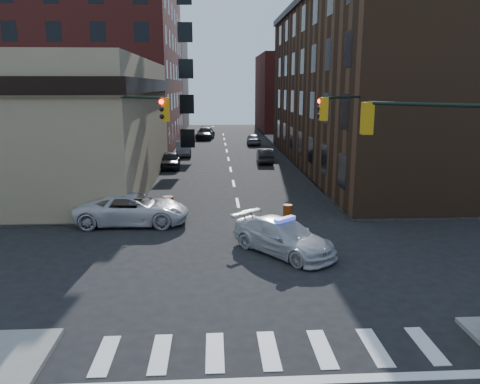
{
  "coord_description": "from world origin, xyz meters",
  "views": [
    {
      "loc": [
        -1.46,
        -18.44,
        7.21
      ],
      "look_at": [
        -0.22,
        3.46,
        2.2
      ],
      "focal_mm": 35.0,
      "sensor_mm": 36.0,
      "label": 1
    }
  ],
  "objects": [
    {
      "name": "ground",
      "position": [
        0.0,
        0.0,
        0.0
      ],
      "size": [
        140.0,
        140.0,
        0.0
      ],
      "primitive_type": "plane",
      "color": "black",
      "rests_on": "ground"
    },
    {
      "name": "sidewalk_nw",
      "position": [
        -23.0,
        32.75,
        0.07
      ],
      "size": [
        34.0,
        54.5,
        0.15
      ],
      "primitive_type": "cube",
      "color": "gray",
      "rests_on": "ground"
    },
    {
      "name": "sidewalk_ne",
      "position": [
        23.0,
        32.75,
        0.07
      ],
      "size": [
        34.0,
        54.5,
        0.15
      ],
      "primitive_type": "cube",
      "color": "gray",
      "rests_on": "ground"
    },
    {
      "name": "apartment_block",
      "position": [
        -18.5,
        40.0,
        12.0
      ],
      "size": [
        25.0,
        25.0,
        24.0
      ],
      "primitive_type": "cube",
      "color": "maroon",
      "rests_on": "ground"
    },
    {
      "name": "commercial_row_ne",
      "position": [
        13.0,
        22.5,
        7.0
      ],
      "size": [
        14.0,
        34.0,
        14.0
      ],
      "primitive_type": "cube",
      "color": "#442C1B",
      "rests_on": "ground"
    },
    {
      "name": "filler_nw",
      "position": [
        -16.0,
        62.0,
        8.0
      ],
      "size": [
        20.0,
        18.0,
        16.0
      ],
      "primitive_type": "cube",
      "color": "brown",
      "rests_on": "ground"
    },
    {
      "name": "filler_ne",
      "position": [
        14.0,
        58.0,
        6.0
      ],
      "size": [
        16.0,
        16.0,
        12.0
      ],
      "primitive_type": "cube",
      "color": "maroon",
      "rests_on": "ground"
    },
    {
      "name": "signal_pole_se",
      "position": [
        6.04,
        -5.52,
        4.61
      ],
      "size": [
        5.4,
        5.27,
        8.0
      ],
      "rotation": [
        0.0,
        0.0,
        2.36
      ],
      "color": "black",
      "rests_on": "sidewalk_se"
    },
    {
      "name": "signal_pole_nw",
      "position": [
        -5.85,
        5.34,
        4.34
      ],
      "size": [
        3.58,
        3.67,
        8.0
      ],
      "rotation": [
        0.0,
        0.0,
        -0.79
      ],
      "color": "black",
      "rests_on": "sidewalk_nw"
    },
    {
      "name": "signal_pole_ne",
      "position": [
        5.84,
        5.35,
        4.34
      ],
      "size": [
        3.67,
        3.58,
        8.0
      ],
      "rotation": [
        0.0,
        0.0,
        -2.36
      ],
      "color": "black",
      "rests_on": "sidewalk_ne"
    },
    {
      "name": "tree_ne_near",
      "position": [
        7.5,
        26.0,
        3.49
      ],
      "size": [
        3.0,
        3.0,
        4.85
      ],
      "color": "black",
      "rests_on": "sidewalk_ne"
    },
    {
      "name": "tree_ne_far",
      "position": [
        7.5,
        34.0,
        3.49
      ],
      "size": [
        3.0,
        3.0,
        4.85
      ],
      "color": "black",
      "rests_on": "sidewalk_ne"
    },
    {
      "name": "police_car",
      "position": [
        1.54,
        0.95,
        0.74
      ],
      "size": [
        4.81,
        5.27,
        1.48
      ],
      "primitive_type": "imported",
      "rotation": [
        0.0,
        0.0,
        0.68
      ],
      "color": "silver",
      "rests_on": "ground"
    },
    {
      "name": "pickup",
      "position": [
        -5.8,
        5.8,
        0.82
      ],
      "size": [
        5.96,
        2.86,
        1.64
      ],
      "primitive_type": "imported",
      "rotation": [
        0.0,
        0.0,
        1.55
      ],
      "color": "silver",
      "rests_on": "ground"
    },
    {
      "name": "parked_car_wnear",
      "position": [
        -5.35,
        23.04,
        0.72
      ],
      "size": [
        1.9,
        4.32,
        1.45
      ],
      "primitive_type": "imported",
      "rotation": [
        0.0,
        0.0,
        0.04
      ],
      "color": "black",
      "rests_on": "ground"
    },
    {
      "name": "parked_car_wfar",
      "position": [
        -4.62,
        30.76,
        0.73
      ],
      "size": [
        1.84,
        4.5,
        1.45
      ],
      "primitive_type": "imported",
      "rotation": [
        0.0,
        0.0,
        0.07
      ],
      "color": "gray",
      "rests_on": "ground"
    },
    {
      "name": "parked_car_wdeep",
      "position": [
        -2.6,
        46.17,
        0.78
      ],
      "size": [
        2.85,
        5.62,
        1.56
      ],
      "primitive_type": "imported",
      "rotation": [
        0.0,
        0.0,
        -0.12
      ],
      "color": "black",
      "rests_on": "ground"
    },
    {
      "name": "parked_car_enear",
      "position": [
        3.4,
        25.58,
        0.68
      ],
      "size": [
        1.59,
        4.15,
        1.35
      ],
      "primitive_type": "imported",
      "rotation": [
        0.0,
        0.0,
        3.1
      ],
      "color": "black",
      "rests_on": "ground"
    },
    {
      "name": "parked_car_efar",
      "position": [
        3.53,
        39.7,
        0.69
      ],
      "size": [
        1.78,
        4.12,
        1.38
      ],
      "primitive_type": "imported",
      "rotation": [
        0.0,
        0.0,
        3.11
      ],
      "color": "gray",
      "rests_on": "ground"
    },
    {
      "name": "pedestrian_a",
      "position": [
        -9.77,
        6.0,
        1.03
      ],
      "size": [
        0.77,
        0.7,
        1.76
      ],
      "primitive_type": "imported",
      "rotation": [
        0.0,
        0.0,
        -0.55
      ],
      "color": "black",
      "rests_on": "sidewalk_nw"
    },
    {
      "name": "pedestrian_b",
      "position": [
        -8.65,
        7.68,
        0.96
      ],
      "size": [
        0.84,
        0.69,
        1.62
      ],
      "primitive_type": "imported",
      "rotation": [
        0.0,
        0.0,
        0.1
      ],
      "color": "black",
      "rests_on": "sidewalk_nw"
    },
    {
      "name": "pedestrian_c",
      "position": [
        -12.31,
        6.31,
        0.99
      ],
      "size": [
        1.01,
        0.96,
        1.68
      ],
      "primitive_type": "imported",
      "rotation": [
        0.0,
        0.0,
        0.72
      ],
      "color": "#1F262E",
      "rests_on": "sidewalk_nw"
    },
    {
      "name": "barrel_road",
      "position": [
        2.52,
        5.93,
        0.45
      ],
      "size": [
        0.52,
        0.52,
        0.89
      ],
      "primitive_type": "cylinder",
      "rotation": [
        0.0,
        0.0,
        0.05
      ],
      "color": "#CD4409",
      "rests_on": "ground"
    },
    {
      "name": "barrel_bank",
      "position": [
        -4.08,
        7.4,
        0.55
      ],
      "size": [
        0.68,
        0.68,
        1.09
      ],
      "primitive_type": "cylinder",
      "rotation": [
        0.0,
        0.0,
        0.12
      ],
      "color": "red",
      "rests_on": "ground"
    },
    {
      "name": "barricade_nw_a",
      "position": [
        -9.5,
        8.0,
        0.57
      ],
      "size": [
        1.2,
        0.73,
        0.85
      ],
      "primitive_type": null,
      "rotation": [
        0.0,
        0.0,
        -0.15
      ],
      "color": "#C45909",
      "rests_on": "sidewalk_nw"
    },
    {
      "name": "barricade_nw_b",
      "position": [
        -11.12,
        7.38,
        0.65
      ],
      "size": [
        1.45,
        0.95,
        1.0
      ],
      "primitive_type": null,
      "rotation": [
        0.0,
        0.0,
        -0.23
      ],
      "color": "#E9470A",
      "rests_on": "sidewalk_nw"
    }
  ]
}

